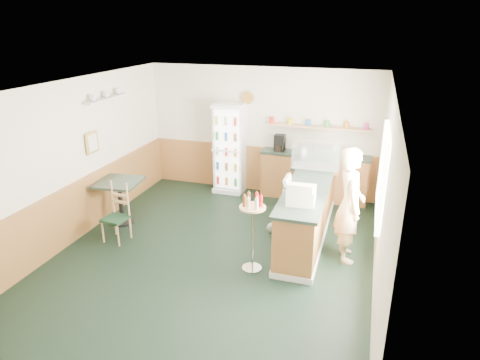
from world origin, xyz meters
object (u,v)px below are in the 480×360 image
at_px(cafe_table, 120,194).
at_px(cafe_chair, 117,210).
at_px(shopkeeper, 350,205).
at_px(drinks_fridge, 230,148).
at_px(cash_register, 301,195).
at_px(display_case, 316,157).
at_px(condiment_stand, 252,223).

relative_size(cafe_table, cafe_chair, 0.82).
relative_size(shopkeeper, cafe_table, 2.20).
height_order(drinks_fridge, cash_register, drinks_fridge).
distance_m(display_case, cafe_table, 3.67).
xyz_separation_m(cafe_table, cafe_chair, (0.29, -0.55, -0.06)).
bearing_deg(cash_register, condiment_stand, -148.75).
xyz_separation_m(cash_register, shopkeeper, (0.70, 0.34, -0.21)).
height_order(shopkeeper, cafe_table, shopkeeper).
relative_size(cash_register, cafe_table, 0.52).
bearing_deg(cash_register, display_case, 86.70).
relative_size(shopkeeper, condiment_stand, 1.51).
bearing_deg(condiment_stand, cafe_chair, 173.82).
xyz_separation_m(shopkeeper, cafe_chair, (-3.81, -0.50, -0.39)).
height_order(shopkeeper, condiment_stand, shopkeeper).
bearing_deg(shopkeeper, drinks_fridge, 36.60).
height_order(drinks_fridge, display_case, drinks_fridge).
bearing_deg(shopkeeper, condiment_stand, 105.97).
relative_size(display_case, condiment_stand, 0.71).
bearing_deg(cafe_chair, display_case, 35.92).
height_order(cafe_table, cafe_chair, cafe_chair).
distance_m(condiment_stand, cafe_table, 2.89).
distance_m(drinks_fridge, cash_register, 3.23).
xyz_separation_m(display_case, condiment_stand, (-0.63, -2.02, -0.47)).
xyz_separation_m(shopkeeper, cafe_table, (-4.10, 0.04, -0.33)).
height_order(cash_register, condiment_stand, cash_register).
xyz_separation_m(drinks_fridge, cafe_table, (-1.41, -2.16, -0.39)).
relative_size(display_case, cash_register, 2.00).
bearing_deg(drinks_fridge, display_case, -25.52).
bearing_deg(cafe_table, shopkeeper, -0.58).
bearing_deg(display_case, cafe_table, -160.41).
relative_size(drinks_fridge, cafe_table, 2.35).
bearing_deg(condiment_stand, cash_register, 34.56).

